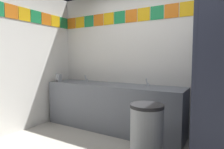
{
  "coord_description": "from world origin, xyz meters",
  "views": [
    {
      "loc": [
        1.03,
        -1.83,
        1.28
      ],
      "look_at": [
        -0.54,
        0.84,
        1.03
      ],
      "focal_mm": 30.68,
      "sensor_mm": 36.0,
      "label": 1
    }
  ],
  "objects": [
    {
      "name": "wall_back",
      "position": [
        -0.0,
        1.48,
        1.29
      ],
      "size": [
        4.13,
        0.09,
        2.57
      ],
      "color": "white",
      "rests_on": "ground_plane"
    },
    {
      "name": "wall_side",
      "position": [
        -2.1,
        0.0,
        1.29
      ],
      "size": [
        0.09,
        2.88,
        2.57
      ],
      "color": "white",
      "rests_on": "ground_plane"
    },
    {
      "name": "vanity_counter",
      "position": [
        -0.72,
        1.14,
        0.42
      ],
      "size": [
        2.58,
        0.61,
        0.83
      ],
      "color": "slate",
      "rests_on": "ground_plane"
    },
    {
      "name": "faucet_left",
      "position": [
        -1.37,
        1.22,
        0.88
      ],
      "size": [
        0.04,
        0.1,
        0.14
      ],
      "color": "silver",
      "rests_on": "vanity_counter"
    },
    {
      "name": "faucet_right",
      "position": [
        -0.08,
        1.22,
        0.88
      ],
      "size": [
        0.04,
        0.1,
        0.14
      ],
      "color": "silver",
      "rests_on": "vanity_counter"
    },
    {
      "name": "soap_dispenser",
      "position": [
        -1.86,
        0.95,
        0.91
      ],
      "size": [
        0.09,
        0.09,
        0.16
      ],
      "color": "gray",
      "rests_on": "vanity_counter"
    },
    {
      "name": "stall_divider",
      "position": [
        0.96,
        0.49,
        1.0
      ],
      "size": [
        0.92,
        1.39,
        2.01
      ],
      "color": "#33384C",
      "rests_on": "ground_plane"
    },
    {
      "name": "trash_bin",
      "position": [
        0.25,
        0.33,
        0.37
      ],
      "size": [
        0.41,
        0.41,
        0.74
      ],
      "color": "#999EA3",
      "rests_on": "ground_plane"
    }
  ]
}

